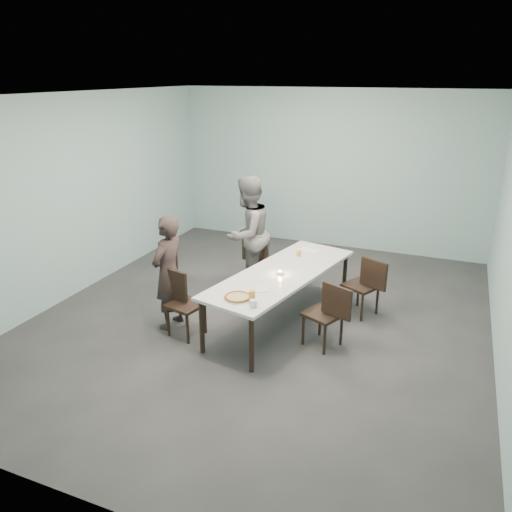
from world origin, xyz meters
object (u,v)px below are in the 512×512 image
at_px(chair_far_left, 261,260).
at_px(side_plate, 261,290).
at_px(tealight, 280,273).
at_px(chair_near_left, 181,298).
at_px(water_tumbler, 253,304).
at_px(chair_near_right, 328,311).
at_px(diner_near, 168,273).
at_px(table, 281,276).
at_px(pizza, 238,297).
at_px(diner_far, 248,234).
at_px(beer_glass, 252,297).
at_px(amber_tumbler, 299,253).
at_px(chair_far_right, 366,283).

distance_m(chair_far_left, side_plate, 1.70).
bearing_deg(tealight, chair_near_left, -148.55).
bearing_deg(water_tumbler, chair_near_right, 46.06).
height_order(chair_near_left, diner_near, diner_near).
distance_m(table, chair_near_left, 1.36).
relative_size(table, pizza, 8.04).
bearing_deg(diner_far, beer_glass, 38.52).
xyz_separation_m(chair_far_left, amber_tumbler, (0.68, -0.22, 0.29)).
xyz_separation_m(chair_far_left, chair_far_right, (1.69, -0.26, 0.00)).
relative_size(chair_far_left, pizza, 2.56).
xyz_separation_m(water_tumbler, amber_tumbler, (-0.04, 1.82, -0.01)).
bearing_deg(pizza, side_plate, 64.45).
bearing_deg(diner_far, chair_near_left, 6.51).
bearing_deg(tealight, amber_tumbler, 89.26).
bearing_deg(chair_far_left, diner_near, -107.32).
distance_m(table, tealight, 0.12).
height_order(diner_far, amber_tumbler, diner_far).
relative_size(side_plate, beer_glass, 1.20).
relative_size(diner_far, amber_tumbler, 22.53).
relative_size(side_plate, tealight, 3.21).
relative_size(chair_far_left, amber_tumbler, 10.88).
height_order(chair_far_right, side_plate, chair_far_right).
xyz_separation_m(chair_near_left, beer_glass, (1.10, -0.25, 0.32)).
distance_m(chair_far_right, diner_far, 1.97).
height_order(chair_far_right, water_tumbler, chair_far_right).
bearing_deg(beer_glass, table, 89.96).
xyz_separation_m(diner_near, side_plate, (1.32, 0.00, -0.02)).
bearing_deg(amber_tumbler, chair_far_right, -2.17).
height_order(diner_near, side_plate, diner_near).
height_order(diner_near, tealight, diner_near).
relative_size(table, amber_tumbler, 34.17).
distance_m(table, diner_far, 1.29).
bearing_deg(chair_far_left, side_plate, -61.45).
height_order(chair_far_right, amber_tumbler, chair_far_right).
bearing_deg(diner_near, amber_tumbler, 139.36).
distance_m(pizza, amber_tumbler, 1.69).
xyz_separation_m(pizza, water_tumbler, (0.26, -0.14, 0.03)).
xyz_separation_m(beer_glass, water_tumbler, (0.06, -0.11, -0.03)).
bearing_deg(amber_tumbler, table, -91.68).
xyz_separation_m(diner_far, amber_tumbler, (0.90, -0.23, -0.11)).
relative_size(table, side_plate, 15.19).
height_order(chair_near_left, amber_tumbler, chair_near_left).
height_order(table, diner_near, diner_near).
bearing_deg(chair_near_left, tealight, 44.62).
height_order(chair_near_left, chair_near_right, same).
height_order(beer_glass, tealight, beer_glass).
relative_size(chair_far_left, water_tumbler, 9.67).
bearing_deg(amber_tumbler, diner_far, 165.87).
distance_m(side_plate, tealight, 0.56).
bearing_deg(tealight, chair_far_right, 35.93).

